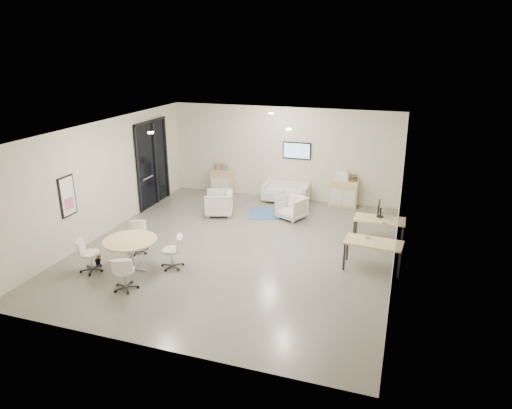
{
  "coord_description": "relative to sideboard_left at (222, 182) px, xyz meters",
  "views": [
    {
      "loc": [
        3.98,
        -10.46,
        5.15
      ],
      "look_at": [
        0.38,
        0.4,
        1.14
      ],
      "focal_mm": 32.0,
      "sensor_mm": 36.0,
      "label": 1
    }
  ],
  "objects": [
    {
      "name": "glass_door",
      "position": [
        -1.75,
        -1.76,
        1.06
      ],
      "size": [
        0.09,
        1.9,
        2.85
      ],
      "color": "black",
      "rests_on": "room_shell"
    },
    {
      "name": "plant_floor",
      "position": [
        -0.71,
        -6.32,
        -0.36
      ],
      "size": [
        0.26,
        0.38,
        0.15
      ],
      "primitive_type": "imported",
      "rotation": [
        0.0,
        0.0,
        -0.23
      ],
      "color": "#3F7F3F",
      "rests_on": "room_shell"
    },
    {
      "name": "desk_front",
      "position": [
        5.71,
        -4.37,
        0.2
      ],
      "size": [
        1.41,
        0.79,
        0.71
      ],
      "rotation": [
        0.0,
        0.0,
        -0.08
      ],
      "color": "tan",
      "rests_on": "room_shell"
    },
    {
      "name": "room_shell",
      "position": [
        2.2,
        -4.27,
        1.16
      ],
      "size": [
        9.6,
        10.6,
        4.8
      ],
      "color": "#5F5D57",
      "rests_on": "ground"
    },
    {
      "name": "round_table",
      "position": [
        0.21,
        -6.24,
        0.26
      ],
      "size": [
        1.28,
        1.28,
        0.78
      ],
      "color": "tan",
      "rests_on": "room_shell"
    },
    {
      "name": "artwork",
      "position": [
        -1.77,
        -5.87,
        1.11
      ],
      "size": [
        0.05,
        0.54,
        1.04
      ],
      "color": "black",
      "rests_on": "room_shell"
    },
    {
      "name": "plant_cabinet",
      "position": [
        4.75,
        -0.0,
        0.58
      ],
      "size": [
        0.25,
        0.28,
        0.21
      ],
      "primitive_type": "imported",
      "rotation": [
        0.0,
        0.0,
        -0.03
      ],
      "color": "#3F7F3F",
      "rests_on": "sideboard_right"
    },
    {
      "name": "wall_tv",
      "position": [
        2.7,
        0.19,
        1.31
      ],
      "size": [
        0.98,
        0.06,
        0.58
      ],
      "color": "black",
      "rests_on": "room_shell"
    },
    {
      "name": "sideboard_left",
      "position": [
        0.0,
        0.0,
        0.0
      ],
      "size": [
        0.78,
        0.41,
        0.88
      ],
      "color": "tan",
      "rests_on": "room_shell"
    },
    {
      "name": "monitor",
      "position": [
        5.7,
        -2.58,
        0.5
      ],
      "size": [
        0.2,
        0.5,
        0.44
      ],
      "color": "black",
      "rests_on": "desk_rear"
    },
    {
      "name": "ceiling_spots",
      "position": [
        2.0,
        -3.44,
        2.74
      ],
      "size": [
        3.14,
        4.14,
        0.03
      ],
      "color": "#FFEAC6",
      "rests_on": "room_shell"
    },
    {
      "name": "blue_rug",
      "position": [
        2.41,
        -1.42,
        -0.43
      ],
      "size": [
        1.94,
        1.6,
        0.01
      ],
      "primitive_type": "cube",
      "rotation": [
        0.0,
        0.0,
        0.34
      ],
      "color": "navy",
      "rests_on": "room_shell"
    },
    {
      "name": "printer",
      "position": [
        4.32,
        -0.01,
        0.62
      ],
      "size": [
        0.45,
        0.39,
        0.31
      ],
      "rotation": [
        0.0,
        0.0,
        -0.06
      ],
      "color": "white",
      "rests_on": "sideboard_right"
    },
    {
      "name": "meeting_chairs",
      "position": [
        0.21,
        -6.24,
        -0.03
      ],
      "size": [
        2.52,
        2.52,
        0.82
      ],
      "color": "white",
      "rests_on": "room_shell"
    },
    {
      "name": "loveseat",
      "position": [
        2.45,
        -0.17,
        -0.12
      ],
      "size": [
        1.59,
        0.83,
        0.59
      ],
      "rotation": [
        0.0,
        0.0,
        -0.03
      ],
      "color": "silver",
      "rests_on": "room_shell"
    },
    {
      "name": "armchair_right",
      "position": [
        3.03,
        -1.68,
        -0.05
      ],
      "size": [
        0.99,
        0.96,
        0.78
      ],
      "primitive_type": "imported",
      "rotation": [
        0.0,
        0.0,
        -0.43
      ],
      "color": "silver",
      "rests_on": "room_shell"
    },
    {
      "name": "sideboard_right",
      "position": [
        4.4,
        -0.02,
        0.02
      ],
      "size": [
        0.91,
        0.44,
        0.91
      ],
      "color": "tan",
      "rests_on": "room_shell"
    },
    {
      "name": "cup",
      "position": [
        5.54,
        -4.22,
        0.33
      ],
      "size": [
        0.14,
        0.13,
        0.11
      ],
      "primitive_type": "imported",
      "rotation": [
        0.0,
        0.0,
        0.37
      ],
      "color": "white",
      "rests_on": "desk_front"
    },
    {
      "name": "armchair_left",
      "position": [
        0.74,
        -2.1,
        -0.01
      ],
      "size": [
        1.0,
        1.03,
        0.86
      ],
      "primitive_type": "imported",
      "rotation": [
        0.0,
        0.0,
        -1.26
      ],
      "color": "silver",
      "rests_on": "room_shell"
    },
    {
      "name": "desk_rear",
      "position": [
        5.74,
        -2.73,
        0.19
      ],
      "size": [
        1.35,
        0.68,
        0.7
      ],
      "rotation": [
        0.0,
        0.0,
        -0.0
      ],
      "color": "tan",
      "rests_on": "room_shell"
    },
    {
      "name": "books",
      "position": [
        -0.04,
        0.0,
        0.55
      ],
      "size": [
        0.46,
        0.14,
        0.22
      ],
      "color": "red",
      "rests_on": "sideboard_left"
    }
  ]
}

